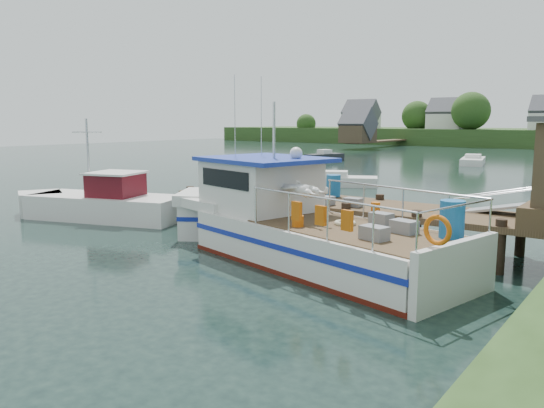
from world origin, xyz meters
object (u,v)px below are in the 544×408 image
Objects in this scene: work_boat at (99,203)px; moored_a at (336,180)px; dock at (497,191)px; lobster_boat at (291,224)px; moored_rowboat at (296,194)px; moored_d at (473,161)px; moored_e at (325,157)px.

work_boat is 17.03m from moored_a.
moored_a is at bearing 134.72° from dock.
lobster_boat reaches higher than moored_a.
lobster_boat reaches higher than moored_rowboat.
moored_e reaches higher than moored_d.
lobster_boat is 41.40m from moored_d.
lobster_boat is 10.74m from work_boat.
moored_rowboat is (4.34, 9.25, -0.27)m from work_boat.
work_boat is 40.81m from moored_d.
dock is 2.89× the size of moored_a.
lobster_boat is at bearing -63.82° from moored_d.
moored_a is at bearing -50.43° from moored_e.
moored_rowboat is at bearing -55.33° from moored_e.
moored_a is at bearing 63.31° from work_boat.
moored_rowboat is 0.66× the size of moored_d.
moored_e is (-14.25, 26.23, 0.02)m from moored_rowboat.
moored_rowboat reaches higher than moored_d.
dock is 19.67m from moored_a.
lobster_boat reaches higher than dock.
moored_a is (-13.78, 13.91, -1.87)m from dock.
moored_d is at bearing 107.38° from dock.
moored_d is (0.04, 31.32, -0.06)m from moored_rowboat.
dock is at bearing 44.18° from lobster_boat.
lobster_boat is 1.92× the size of moored_d.
moored_e reaches higher than moored_a.
dock is 39.47m from moored_d.
dock is 13.51m from moored_rowboat.
work_boat is 1.76× the size of moored_e.
moored_e is (-26.06, 32.53, -1.78)m from dock.
moored_a is 23.79m from moored_d.
moored_rowboat is 0.88× the size of moored_e.
work_boat is (-10.73, 0.33, -0.36)m from lobster_boat.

